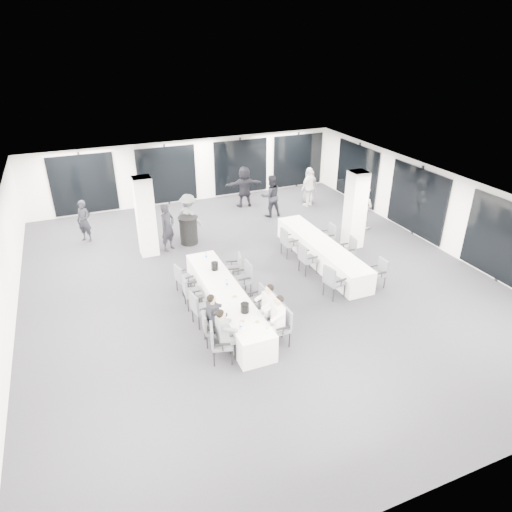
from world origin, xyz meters
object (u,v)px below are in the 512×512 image
(chair_side_left_far, at_px, (288,241))
(standing_guest_g, at_px, (84,218))
(banquet_table_side, at_px, (321,252))
(chair_main_right_far, at_px, (235,267))
(chair_main_right_near, at_px, (282,324))
(standing_guest_f, at_px, (244,184))
(standing_guest_d, at_px, (309,184))
(chair_main_left_second, at_px, (210,327))
(standing_guest_c, at_px, (188,214))
(banquet_table_main, at_px, (226,301))
(chair_side_right_near, at_px, (379,271))
(ice_bucket_far, at_px, (215,266))
(chair_side_left_near, at_px, (333,280))
(standing_guest_h, at_px, (364,205))
(standing_guest_a, at_px, (167,224))
(chair_main_left_far, at_px, (182,277))
(chair_main_right_fourth, at_px, (244,277))
(chair_main_right_second, at_px, (272,312))
(ice_bucket_near, at_px, (245,308))
(cocktail_table, at_px, (189,230))
(chair_side_right_mid, at_px, (349,249))
(standing_guest_b, at_px, (271,193))
(chair_main_left_near, at_px, (218,341))
(chair_side_left_mid, at_px, (306,257))
(chair_main_right_mid, at_px, (258,298))
(chair_main_left_mid, at_px, (199,307))
(standing_guest_e, at_px, (309,184))
(chair_main_left_fourth, at_px, (190,290))

(chair_side_left_far, bearing_deg, standing_guest_g, -124.40)
(banquet_table_side, xyz_separation_m, chair_main_right_far, (-3.18, -0.22, 0.18))
(chair_main_right_near, height_order, standing_guest_f, standing_guest_f)
(standing_guest_d, distance_m, standing_guest_g, 9.49)
(chair_main_left_second, distance_m, standing_guest_c, 6.68)
(banquet_table_main, xyz_separation_m, chair_main_left_second, (-0.83, -1.17, 0.14))
(chair_side_right_near, relative_size, ice_bucket_far, 3.74)
(chair_side_left_near, height_order, chair_side_left_far, chair_side_left_near)
(standing_guest_h, bearing_deg, standing_guest_a, 59.22)
(banquet_table_side, relative_size, chair_main_right_near, 4.95)
(banquet_table_main, xyz_separation_m, chair_main_left_far, (-0.83, 1.54, 0.15))
(banquet_table_side, bearing_deg, chair_side_right_near, -68.33)
(chair_main_right_fourth, relative_size, chair_main_right_far, 1.07)
(chair_main_right_second, height_order, standing_guest_d, standing_guest_d)
(chair_side_right_near, xyz_separation_m, ice_bucket_near, (-4.74, -0.83, 0.36))
(cocktail_table, height_order, chair_main_right_near, cocktail_table)
(chair_side_right_mid, height_order, ice_bucket_far, ice_bucket_far)
(chair_main_right_fourth, relative_size, standing_guest_b, 0.51)
(chair_side_right_near, xyz_separation_m, standing_guest_h, (2.26, 4.17, 0.42))
(chair_main_left_second, bearing_deg, chair_main_right_second, 94.25)
(standing_guest_c, bearing_deg, chair_side_left_far, -173.53)
(chair_main_left_near, bearing_deg, chair_main_right_near, 105.22)
(chair_main_left_near, xyz_separation_m, chair_side_left_mid, (4.01, 3.08, -0.00))
(standing_guest_f, relative_size, standing_guest_h, 1.11)
(chair_side_right_mid, bearing_deg, chair_main_right_mid, 118.77)
(chair_main_left_mid, xyz_separation_m, chair_side_left_near, (4.01, -0.15, 0.03))
(chair_side_left_far, bearing_deg, standing_guest_c, -137.64)
(chair_main_left_far, bearing_deg, banquet_table_side, 79.12)
(chair_main_left_near, bearing_deg, ice_bucket_near, 139.25)
(chair_main_left_mid, distance_m, standing_guest_a, 4.95)
(banquet_table_side, relative_size, standing_guest_b, 2.48)
(chair_main_right_near, bearing_deg, chair_side_right_mid, -51.80)
(chair_main_left_mid, bearing_deg, chair_side_left_near, 79.39)
(chair_main_right_fourth, height_order, chair_side_right_near, chair_main_right_fourth)
(chair_side_left_near, xyz_separation_m, standing_guest_e, (3.29, 7.50, 0.29))
(chair_main_right_near, xyz_separation_m, chair_side_left_near, (2.33, 1.43, 0.01))
(chair_side_right_near, relative_size, standing_guest_h, 0.48)
(cocktail_table, xyz_separation_m, chair_side_left_near, (2.90, -5.33, 0.06))
(standing_guest_e, bearing_deg, chair_side_right_mid, 137.40)
(chair_main_left_fourth, xyz_separation_m, standing_guest_f, (4.43, 7.11, 0.48))
(standing_guest_f, height_order, ice_bucket_near, standing_guest_f)
(chair_side_left_far, relative_size, standing_guest_e, 0.58)
(cocktail_table, bearing_deg, chair_main_right_fourth, -82.19)
(cocktail_table, relative_size, standing_guest_b, 0.51)
(standing_guest_e, distance_m, standing_guest_h, 3.36)
(chair_side_right_mid, bearing_deg, chair_main_left_near, 125.31)
(banquet_table_side, height_order, standing_guest_c, standing_guest_c)
(banquet_table_side, height_order, chair_main_left_fourth, chair_main_left_fourth)
(standing_guest_d, xyz_separation_m, standing_guest_h, (0.83, -2.94, -0.06))
(chair_side_left_mid, bearing_deg, standing_guest_e, 147.92)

